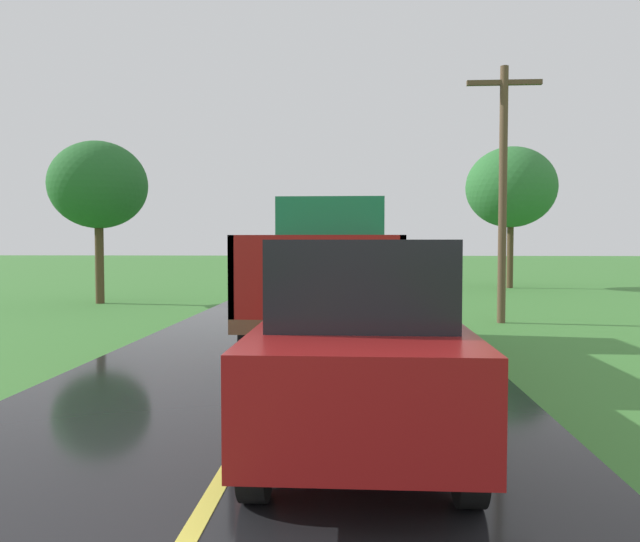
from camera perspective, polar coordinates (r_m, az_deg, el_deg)
name	(u,v)px	position (r m, az deg, el deg)	size (l,w,h in m)	color
banana_truck_near	(329,270)	(11.57, 0.88, 0.10)	(2.38, 5.82, 2.80)	#2D2D30
utility_pole_roadside	(503,185)	(15.80, 16.75, 7.71)	(1.81, 0.20, 6.31)	brown
roadside_tree_near_left	(511,187)	(28.49, 17.45, 7.47)	(3.95, 3.95, 6.25)	#4C3823
roadside_tree_mid_right	(98,185)	(21.39, -20.04, 7.53)	(3.16, 3.16, 5.32)	#4C3823
following_car	(360,341)	(5.65, 3.79, -6.55)	(1.74, 4.10, 1.92)	maroon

